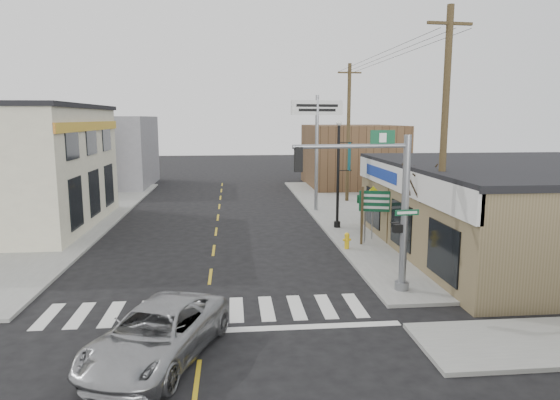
{
  "coord_description": "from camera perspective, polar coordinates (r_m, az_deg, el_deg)",
  "views": [
    {
      "loc": [
        0.91,
        -15.32,
        6.25
      ],
      "look_at": [
        2.95,
        5.54,
        2.8
      ],
      "focal_mm": 32.0,
      "sensor_mm": 36.0,
      "label": 1
    }
  ],
  "objects": [
    {
      "name": "lamp_post",
      "position": [
        27.98,
        6.79,
        3.87
      ],
      "size": [
        0.78,
        0.61,
        6.01
      ],
      "rotation": [
        0.0,
        0.0,
        0.1
      ],
      "color": "black",
      "rests_on": "sidewalk_right"
    },
    {
      "name": "thrift_store",
      "position": [
        25.64,
        26.53,
        -1.19
      ],
      "size": [
        12.0,
        14.0,
        4.0
      ],
      "primitive_type": "cube",
      "color": "olive",
      "rests_on": "ground"
    },
    {
      "name": "traffic_signal_pole",
      "position": [
        17.81,
        12.09,
        0.38
      ],
      "size": [
        4.51,
        0.37,
        5.72
      ],
      "rotation": [
        0.0,
        0.0,
        0.1
      ],
      "color": "gray",
      "rests_on": "sidewalk_right"
    },
    {
      "name": "dance_center_sign",
      "position": [
        33.1,
        4.24,
        8.5
      ],
      "size": [
        3.58,
        0.22,
        7.6
      ],
      "rotation": [
        0.0,
        0.0,
        0.21
      ],
      "color": "gray",
      "rests_on": "sidewalk_right"
    },
    {
      "name": "crosswalk",
      "position": [
        16.94,
        -8.46,
        -12.39
      ],
      "size": [
        11.0,
        2.2,
        0.01
      ],
      "primitive_type": "cube",
      "color": "silver",
      "rests_on": "ground"
    },
    {
      "name": "ped_crossing_sign",
      "position": [
        25.63,
        10.56,
        -0.34
      ],
      "size": [
        1.07,
        0.08,
        2.74
      ],
      "rotation": [
        0.0,
        0.0,
        0.05
      ],
      "color": "gray",
      "rests_on": "sidewalk_right"
    },
    {
      "name": "shrub_front",
      "position": [
        21.93,
        16.66,
        -6.1
      ],
      "size": [
        1.14,
        1.14,
        0.86
      ],
      "primitive_type": "ellipsoid",
      "color": "#193315",
      "rests_on": "sidewalk_right"
    },
    {
      "name": "guide_sign",
      "position": [
        24.67,
        10.88,
        -0.81
      ],
      "size": [
        1.63,
        0.14,
        2.85
      ],
      "rotation": [
        0.0,
        0.0,
        -0.28
      ],
      "color": "#4C3D23",
      "rests_on": "sidewalk_right"
    },
    {
      "name": "sidewalk_left",
      "position": [
        30.64,
        -24.36,
        -3.14
      ],
      "size": [
        6.0,
        38.0,
        0.13
      ],
      "primitive_type": "cube",
      "color": "gray",
      "rests_on": "ground"
    },
    {
      "name": "utility_pole_far",
      "position": [
        37.27,
        7.81,
        7.74
      ],
      "size": [
        1.74,
        0.26,
        10.01
      ],
      "rotation": [
        0.0,
        0.0,
        0.03
      ],
      "color": "#44361C",
      "rests_on": "sidewalk_right"
    },
    {
      "name": "center_line",
      "position": [
        24.16,
        -7.59,
        -5.72
      ],
      "size": [
        0.12,
        56.0,
        0.01
      ],
      "primitive_type": "cube",
      "color": "gold",
      "rests_on": "ground"
    },
    {
      "name": "shrub_back",
      "position": [
        24.45,
        19.04,
        -4.72
      ],
      "size": [
        1.05,
        1.05,
        0.79
      ],
      "primitive_type": "ellipsoid",
      "color": "black",
      "rests_on": "sidewalk_right"
    },
    {
      "name": "utility_pole_near",
      "position": [
        20.17,
        18.2,
        6.4
      ],
      "size": [
        1.78,
        0.27,
        10.23
      ],
      "rotation": [
        0.0,
        0.0,
        0.08
      ],
      "color": "#4C3E20",
      "rests_on": "sidewalk_right"
    },
    {
      "name": "bldg_distant_right",
      "position": [
        46.79,
        8.17,
        5.03
      ],
      "size": [
        8.0,
        10.0,
        5.6
      ],
      "primitive_type": "cube",
      "color": "brown",
      "rests_on": "ground"
    },
    {
      "name": "ground",
      "position": [
        16.58,
        -8.53,
        -12.92
      ],
      "size": [
        140.0,
        140.0,
        0.0
      ],
      "primitive_type": "plane",
      "color": "black",
      "rests_on": "ground"
    },
    {
      "name": "bldg_distant_left",
      "position": [
        48.9,
        -19.76,
        5.23
      ],
      "size": [
        9.0,
        10.0,
        6.4
      ],
      "primitive_type": "cube",
      "color": "gray",
      "rests_on": "ground"
    },
    {
      "name": "bare_tree",
      "position": [
        21.53,
        15.68,
        3.14
      ],
      "size": [
        2.49,
        2.49,
        4.99
      ],
      "rotation": [
        0.0,
        0.0,
        0.37
      ],
      "color": "black",
      "rests_on": "sidewalk_right"
    },
    {
      "name": "suv",
      "position": [
        13.79,
        -13.87,
        -14.62
      ],
      "size": [
        3.99,
        5.64,
        1.43
      ],
      "primitive_type": "imported",
      "rotation": [
        0.0,
        0.0,
        -0.35
      ],
      "color": "#949699",
      "rests_on": "ground"
    },
    {
      "name": "sidewalk_right",
      "position": [
        30.1,
        10.14,
        -2.66
      ],
      "size": [
        6.0,
        38.0,
        0.13
      ],
      "primitive_type": "cube",
      "color": "gray",
      "rests_on": "ground"
    },
    {
      "name": "fire_hydrant",
      "position": [
        23.88,
        7.65,
        -4.54
      ],
      "size": [
        0.24,
        0.24,
        0.78
      ],
      "rotation": [
        0.0,
        0.0,
        0.02
      ],
      "color": "yellow",
      "rests_on": "sidewalk_right"
    }
  ]
}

